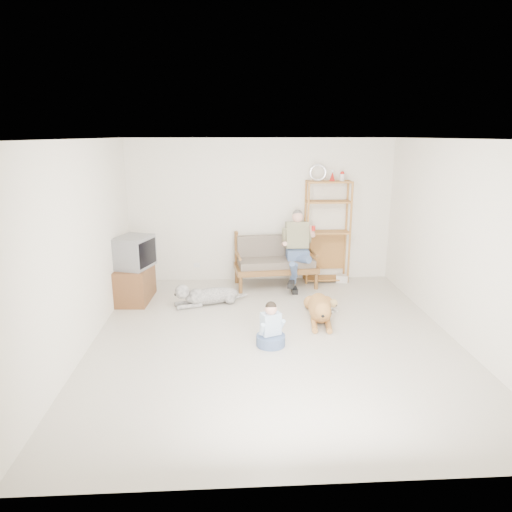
{
  "coord_description": "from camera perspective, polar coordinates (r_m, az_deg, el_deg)",
  "views": [
    {
      "loc": [
        -0.59,
        -5.82,
        2.75
      ],
      "look_at": [
        -0.2,
        1.0,
        0.93
      ],
      "focal_mm": 32.0,
      "sensor_mm": 36.0,
      "label": 1
    }
  ],
  "objects": [
    {
      "name": "floor",
      "position": [
        6.46,
        2.29,
        -10.29
      ],
      "size": [
        5.5,
        5.5,
        0.0
      ],
      "primitive_type": "plane",
      "color": "beige",
      "rests_on": "ground"
    },
    {
      "name": "ceiling",
      "position": [
        5.85,
        2.57,
        14.41
      ],
      "size": [
        5.5,
        5.5,
        0.0
      ],
      "primitive_type": "plane",
      "rotation": [
        3.14,
        0.0,
        0.0
      ],
      "color": "silver",
      "rests_on": "ground"
    },
    {
      "name": "golden_retriever",
      "position": [
        7.09,
        8.02,
        -6.52
      ],
      "size": [
        0.47,
        1.43,
        0.43
      ],
      "rotation": [
        0.0,
        0.0,
        -0.13
      ],
      "color": "#B57E3F",
      "rests_on": "ground"
    },
    {
      "name": "child",
      "position": [
        6.19,
        1.86,
        -9.18
      ],
      "size": [
        0.39,
        0.39,
        0.62
      ],
      "rotation": [
        0.0,
        0.0,
        0.38
      ],
      "color": "slate",
      "rests_on": "ground"
    },
    {
      "name": "wall_right",
      "position": [
        6.73,
        24.12,
        1.59
      ],
      "size": [
        0.0,
        5.5,
        5.5
      ],
      "primitive_type": "plane",
      "rotation": [
        1.57,
        0.0,
        -1.57
      ],
      "color": "silver",
      "rests_on": "ground"
    },
    {
      "name": "wall_back",
      "position": [
        8.7,
        0.65,
        5.65
      ],
      "size": [
        5.0,
        0.0,
        5.0
      ],
      "primitive_type": "plane",
      "rotation": [
        1.57,
        0.0,
        0.0
      ],
      "color": "silver",
      "rests_on": "ground"
    },
    {
      "name": "terrier",
      "position": [
        7.53,
        8.86,
        -5.97
      ],
      "size": [
        0.37,
        0.49,
        0.22
      ],
      "rotation": [
        0.0,
        0.0,
        0.58
      ],
      "color": "white",
      "rests_on": "ground"
    },
    {
      "name": "book_stack",
      "position": [
        8.95,
        10.69,
        -2.78
      ],
      "size": [
        0.25,
        0.21,
        0.14
      ],
      "primitive_type": "cube",
      "rotation": [
        0.0,
        0.0,
        -0.25
      ],
      "color": "silver",
      "rests_on": "ground"
    },
    {
      "name": "wall_front",
      "position": [
        3.42,
        6.99,
        -9.34
      ],
      "size": [
        5.0,
        0.0,
        5.0
      ],
      "primitive_type": "plane",
      "rotation": [
        -1.57,
        0.0,
        0.0
      ],
      "color": "silver",
      "rests_on": "ground"
    },
    {
      "name": "tv_stand",
      "position": [
        8.05,
        -14.89,
        -3.33
      ],
      "size": [
        0.56,
        0.93,
        0.6
      ],
      "rotation": [
        0.0,
        0.0,
        -0.07
      ],
      "color": "brown",
      "rests_on": "ground"
    },
    {
      "name": "loveseat",
      "position": [
        8.53,
        2.45,
        -0.5
      ],
      "size": [
        1.56,
        0.85,
        0.95
      ],
      "rotation": [
        0.0,
        0.0,
        0.1
      ],
      "color": "brown",
      "rests_on": "ground"
    },
    {
      "name": "crt_tv",
      "position": [
        7.85,
        -14.98,
        0.47
      ],
      "size": [
        0.68,
        0.76,
        0.52
      ],
      "rotation": [
        0.0,
        0.0,
        -0.33
      ],
      "color": "slate",
      "rests_on": "tv_stand"
    },
    {
      "name": "man",
      "position": [
        8.33,
        5.14,
        0.29
      ],
      "size": [
        0.54,
        0.78,
        1.26
      ],
      "color": "slate",
      "rests_on": "loveseat"
    },
    {
      "name": "etagere",
      "position": [
        8.74,
        8.88,
        3.13
      ],
      "size": [
        0.86,
        0.38,
        2.24
      ],
      "color": "#A97035",
      "rests_on": "ground"
    },
    {
      "name": "shaggy_dog",
      "position": [
        7.67,
        -6.34,
        -4.93
      ],
      "size": [
        1.27,
        0.57,
        0.39
      ],
      "rotation": [
        0.0,
        0.0,
        -1.26
      ],
      "color": "silver",
      "rests_on": "ground"
    },
    {
      "name": "wall_outlet",
      "position": [
        8.92,
        -7.4,
        -1.15
      ],
      "size": [
        0.12,
        0.02,
        0.08
      ],
      "primitive_type": "cube",
      "color": "silver",
      "rests_on": "ground"
    },
    {
      "name": "wall_left",
      "position": [
        6.28,
        -20.9,
        1.04
      ],
      "size": [
        0.0,
        5.5,
        5.5
      ],
      "primitive_type": "plane",
      "rotation": [
        1.57,
        0.0,
        1.57
      ],
      "color": "silver",
      "rests_on": "ground"
    }
  ]
}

